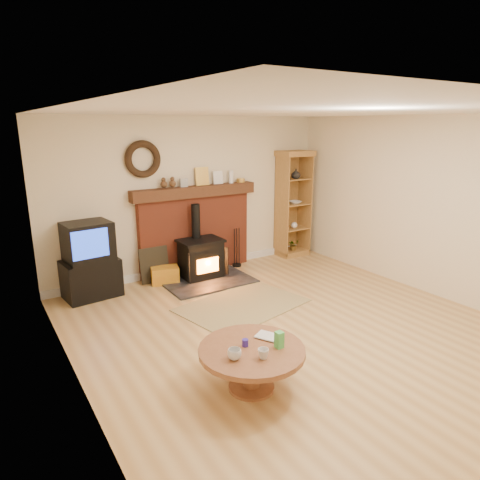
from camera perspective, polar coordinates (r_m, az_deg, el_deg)
ground at (r=5.44m, az=7.37°, el=-11.88°), size 5.50×5.50×0.00m
room_shell at (r=4.97m, az=7.17°, el=6.43°), size 5.02×5.52×2.61m
chimney_breast at (r=7.28m, az=-5.95°, el=1.89°), size 2.20×0.22×1.78m
wood_stove at (r=7.02m, az=-5.10°, el=-2.70°), size 1.40×1.00×1.22m
area_rug at (r=6.07m, az=0.32°, el=-8.68°), size 1.88×1.47×0.01m
tv_unit at (r=6.58m, az=-19.40°, el=-2.74°), size 0.82×0.61×1.12m
curio_cabinet at (r=8.23m, az=7.00°, el=4.80°), size 0.64×0.46×2.00m
firelog_box at (r=6.96m, az=-9.98°, el=-4.63°), size 0.48×0.37×0.27m
leaning_painting at (r=7.00m, az=-11.33°, el=-3.26°), size 0.48×0.13×0.57m
fire_tools at (r=7.66m, az=-0.43°, el=-2.55°), size 0.16×0.16×0.70m
coffee_table at (r=4.17m, az=1.60°, el=-15.19°), size 1.01×1.01×0.59m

